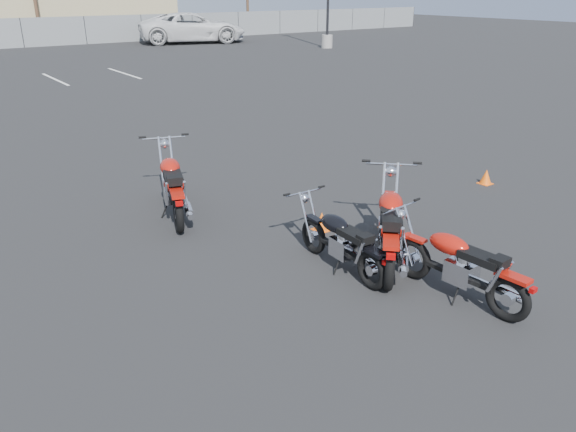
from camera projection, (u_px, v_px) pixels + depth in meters
ground at (302, 278)px, 7.51m from camera, size 120.00×120.00×0.00m
motorcycle_front_red at (173, 186)px, 9.41m from camera, size 1.22×2.28×1.13m
motorcycle_second_black at (342, 242)px, 7.58m from camera, size 0.72×1.86×0.91m
motorcycle_third_red at (390, 227)px, 7.78m from camera, size 1.97×1.98×1.15m
motorcycle_rear_red at (460, 266)px, 6.87m from camera, size 0.77×2.00×0.98m
training_cone_near at (322, 221)px, 8.93m from camera, size 0.25×0.25×0.30m
training_cone_far at (486, 177)px, 11.05m from camera, size 0.24×0.24×0.29m
training_cone_extra at (390, 219)px, 8.98m from camera, size 0.27×0.27×0.32m
light_pole_east at (328, 7)px, 34.83m from camera, size 0.80×0.70×9.61m
tan_building_east at (74, 10)px, 45.30m from camera, size 14.40×9.40×3.70m
white_van at (192, 19)px, 38.43m from camera, size 5.74×9.01×3.19m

